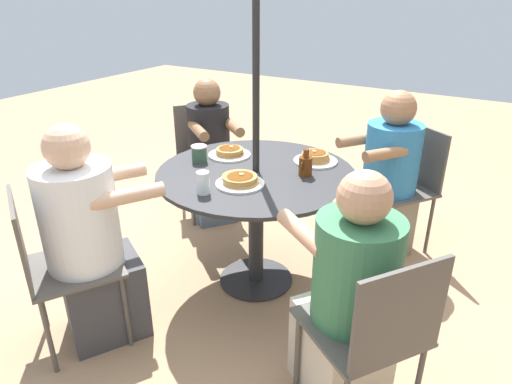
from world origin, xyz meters
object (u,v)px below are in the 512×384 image
at_px(pancake_plate_a, 240,181).
at_px(diner_north, 91,247).
at_px(patio_chair_east, 374,329).
at_px(patio_chair_south, 406,180).
at_px(patio_table, 256,193).
at_px(diner_east, 349,302).
at_px(syrup_bottle, 305,165).
at_px(pancake_plate_c, 230,153).
at_px(patio_chair_north, 55,262).
at_px(drinking_glass_a, 203,183).
at_px(coffee_cup, 199,154).
at_px(pancake_plate_b, 315,158).
at_px(patio_chair_west, 205,151).
at_px(diner_west, 211,157).

bearing_deg(pancake_plate_a, diner_north, -38.79).
distance_m(patio_chair_east, patio_chair_south, 1.55).
xyz_separation_m(patio_table, diner_east, (0.53, 0.76, -0.11)).
bearing_deg(syrup_bottle, pancake_plate_c, -94.48).
relative_size(patio_chair_north, diner_east, 0.77).
bearing_deg(diner_north, drinking_glass_a, 77.08).
height_order(coffee_cup, drinking_glass_a, drinking_glass_a).
bearing_deg(pancake_plate_a, pancake_plate_b, 158.38).
xyz_separation_m(pancake_plate_c, syrup_bottle, (0.04, 0.53, 0.04)).
xyz_separation_m(pancake_plate_a, pancake_plate_c, (-0.33, -0.29, -0.00)).
bearing_deg(pancake_plate_c, patio_table, 63.62).
relative_size(diner_east, coffee_cup, 11.16).
xyz_separation_m(patio_chair_west, drinking_glass_a, (1.06, 0.80, 0.30)).
xyz_separation_m(patio_chair_east, patio_chair_south, (-1.52, -0.27, 0.00)).
xyz_separation_m(patio_chair_west, diner_west, (0.10, 0.13, 0.01)).
height_order(diner_west, coffee_cup, diner_west).
relative_size(diner_east, pancake_plate_a, 4.23).
bearing_deg(patio_chair_west, patio_chair_south, 136.12).
bearing_deg(patio_chair_south, patio_chair_north, 92.74).
bearing_deg(diner_east, patio_chair_east, -90.00).
xyz_separation_m(diner_east, patio_chair_west, (-1.20, -1.64, -0.01)).
height_order(patio_chair_north, pancake_plate_c, patio_chair_north).
height_order(pancake_plate_b, coffee_cup, coffee_cup).
xyz_separation_m(patio_table, pancake_plate_a, (0.20, 0.02, 0.15)).
relative_size(diner_west, coffee_cup, 11.07).
height_order(patio_chair_north, pancake_plate_b, patio_chair_north).
bearing_deg(pancake_plate_b, pancake_plate_c, -70.58).
xyz_separation_m(patio_chair_south, pancake_plate_a, (1.10, -0.61, 0.27)).
height_order(pancake_plate_a, coffee_cup, coffee_cup).
bearing_deg(diner_west, syrup_bottle, 102.02).
bearing_deg(patio_chair_east, pancake_plate_c, 91.78).
xyz_separation_m(patio_chair_south, diner_west, (0.33, -1.38, 0.01)).
relative_size(patio_table, pancake_plate_a, 4.34).
relative_size(diner_west, pancake_plate_c, 4.20).
height_order(patio_chair_east, pancake_plate_c, patio_chair_east).
height_order(diner_west, pancake_plate_b, diner_west).
xyz_separation_m(patio_chair_south, pancake_plate_b, (0.59, -0.41, 0.27)).
bearing_deg(syrup_bottle, diner_east, 39.09).
xyz_separation_m(patio_chair_east, patio_chair_west, (-1.30, -1.78, 0.00)).
bearing_deg(diner_west, pancake_plate_b, 112.31).
distance_m(patio_table, patio_chair_south, 1.11).
distance_m(pancake_plate_c, coffee_cup, 0.20).
xyz_separation_m(patio_table, pancake_plate_b, (-0.31, 0.23, 0.16)).
distance_m(patio_table, diner_west, 0.94).
xyz_separation_m(syrup_bottle, drinking_glass_a, (0.48, -0.34, -0.00)).
bearing_deg(syrup_bottle, pancake_plate_a, -38.91).
relative_size(patio_chair_west, syrup_bottle, 5.64).
distance_m(patio_chair_north, diner_west, 1.53).
relative_size(pancake_plate_a, drinking_glass_a, 2.23).
relative_size(diner_west, drinking_glass_a, 9.37).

